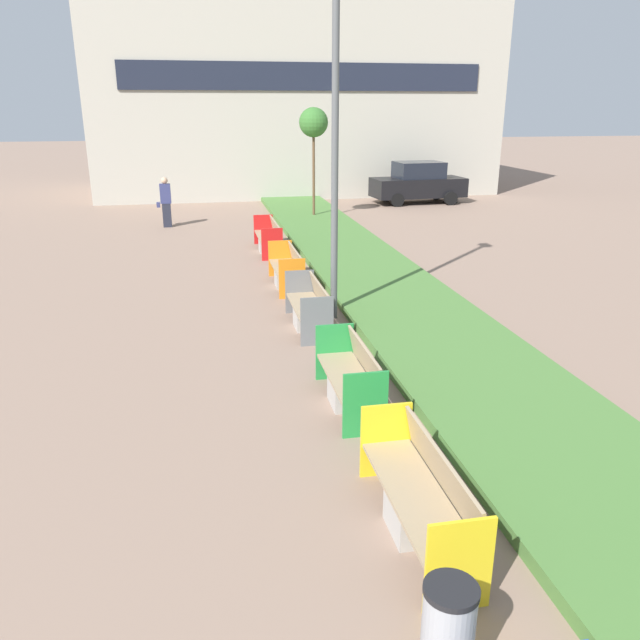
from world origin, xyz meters
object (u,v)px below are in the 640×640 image
object	(u,v)px
street_lamp_post	(335,96)
pedestrian_walking	(166,202)
litter_bin	(448,635)
bench_green_frame	(351,382)
bench_grey_frame	(310,310)
bench_yellow_frame	(420,501)
sapling_tree_far	(314,124)
bench_red_frame	(269,239)
parked_car_distant	(418,183)
bench_orange_frame	(287,272)

from	to	relation	value
street_lamp_post	pedestrian_walking	world-z (taller)	street_lamp_post
litter_bin	pedestrian_walking	bearing A→B (deg)	97.93
bench_green_frame	street_lamp_post	distance (m)	5.75
bench_grey_frame	pedestrian_walking	distance (m)	12.39
bench_yellow_frame	sapling_tree_far	size ratio (longest dim) A/B	0.53
bench_yellow_frame	bench_red_frame	bearing A→B (deg)	89.99
bench_red_frame	pedestrian_walking	xyz separation A→B (m)	(-3.23, 4.83, 0.56)
parked_car_distant	pedestrian_walking	bearing A→B (deg)	-164.16
street_lamp_post	sapling_tree_far	size ratio (longest dim) A/B	1.92
bench_orange_frame	litter_bin	distance (m)	11.42
bench_yellow_frame	bench_orange_frame	size ratio (longest dim) A/B	1.05
street_lamp_post	bench_orange_frame	bearing A→B (deg)	103.21
bench_yellow_frame	pedestrian_walking	xyz separation A→B (m)	(-3.23, 18.46, 0.56)
bench_orange_frame	street_lamp_post	bearing A→B (deg)	-76.79
bench_yellow_frame	bench_red_frame	distance (m)	13.64
bench_green_frame	bench_grey_frame	xyz separation A→B (m)	(0.00, 3.50, 0.00)
litter_bin	parked_car_distant	world-z (taller)	parked_car_distant
bench_green_frame	pedestrian_walking	size ratio (longest dim) A/B	1.09
street_lamp_post	sapling_tree_far	xyz separation A→B (m)	(1.80, 12.04, -0.81)
bench_grey_frame	sapling_tree_far	bearing A→B (deg)	79.13
bench_green_frame	litter_bin	xyz separation A→B (m)	(-0.41, -4.78, 0.09)
bench_yellow_frame	street_lamp_post	distance (m)	8.15
bench_grey_frame	bench_orange_frame	distance (m)	3.13
bench_grey_frame	bench_yellow_frame	bearing A→B (deg)	-89.98
bench_green_frame	bench_grey_frame	bearing A→B (deg)	89.99
bench_orange_frame	pedestrian_walking	distance (m)	9.41
street_lamp_post	parked_car_distant	world-z (taller)	street_lamp_post
bench_orange_frame	bench_yellow_frame	bearing A→B (deg)	-89.99
bench_yellow_frame	bench_red_frame	world-z (taller)	same
bench_orange_frame	litter_bin	bearing A→B (deg)	-92.07
parked_car_distant	sapling_tree_far	bearing A→B (deg)	-152.27
bench_orange_frame	sapling_tree_far	bearing A→B (deg)	75.67
parked_car_distant	bench_red_frame	bearing A→B (deg)	-135.74
bench_yellow_frame	parked_car_distant	xyz separation A→B (m)	(7.90, 22.45, 0.54)
street_lamp_post	bench_red_frame	bearing A→B (deg)	95.27
bench_red_frame	bench_yellow_frame	bearing A→B (deg)	-90.01
bench_orange_frame	litter_bin	size ratio (longest dim) A/B	2.36
bench_yellow_frame	bench_red_frame	xyz separation A→B (m)	(0.00, 13.64, 0.00)
street_lamp_post	bench_green_frame	bearing A→B (deg)	-98.69
bench_grey_frame	street_lamp_post	bearing A→B (deg)	40.35
bench_grey_frame	pedestrian_walking	bearing A→B (deg)	105.11
litter_bin	bench_orange_frame	bearing A→B (deg)	87.93
bench_yellow_frame	litter_bin	world-z (taller)	bench_yellow_frame
bench_grey_frame	bench_red_frame	world-z (taller)	same
bench_red_frame	street_lamp_post	distance (m)	7.77
sapling_tree_far	parked_car_distant	size ratio (longest dim) A/B	0.98
bench_yellow_frame	sapling_tree_far	distance (m)	19.50
bench_yellow_frame	bench_green_frame	distance (m)	3.02
bench_yellow_frame	bench_grey_frame	world-z (taller)	same
bench_orange_frame	parked_car_distant	world-z (taller)	parked_car_distant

